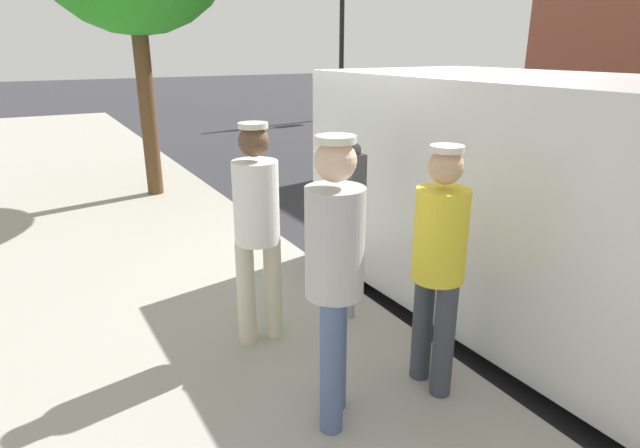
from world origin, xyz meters
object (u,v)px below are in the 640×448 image
(pedestrian_in_yellow, at_px, (439,257))
(parking_meter_near, at_px, (353,203))
(pedestrian_in_white, at_px, (257,221))
(pedestrian_in_gray, at_px, (334,267))
(traffic_light_corner, at_px, (363,10))
(parked_van, at_px, (598,215))

(pedestrian_in_yellow, bearing_deg, parking_meter_near, -91.65)
(pedestrian_in_white, bearing_deg, pedestrian_in_gray, 90.97)
(pedestrian_in_gray, xyz_separation_m, traffic_light_corner, (-9.07, -13.45, 2.34))
(parking_meter_near, relative_size, pedestrian_in_yellow, 0.91)
(pedestrian_in_white, xyz_separation_m, traffic_light_corner, (-9.09, -12.35, 2.38))
(parking_meter_near, height_order, traffic_light_corner, traffic_light_corner)
(parking_meter_near, relative_size, traffic_light_corner, 0.29)
(pedestrian_in_yellow, bearing_deg, pedestrian_in_white, -55.65)
(parked_van, height_order, traffic_light_corner, traffic_light_corner)
(pedestrian_in_gray, distance_m, traffic_light_corner, 16.39)
(parking_meter_near, bearing_deg, parked_van, 143.31)
(pedestrian_in_white, relative_size, traffic_light_corner, 0.33)
(parking_meter_near, bearing_deg, pedestrian_in_gray, 52.95)
(parking_meter_near, xyz_separation_m, pedestrian_in_white, (0.81, -0.06, -0.04))
(parking_meter_near, bearing_deg, pedestrian_in_white, -4.30)
(pedestrian_in_white, height_order, parked_van, parked_van)
(parked_van, bearing_deg, traffic_light_corner, -116.65)
(parking_meter_near, bearing_deg, pedestrian_in_yellow, 88.35)
(pedestrian_in_yellow, distance_m, pedestrian_in_white, 1.37)
(parking_meter_near, distance_m, pedestrian_in_gray, 1.31)
(pedestrian_in_yellow, bearing_deg, pedestrian_in_gray, -2.33)
(pedestrian_in_gray, bearing_deg, pedestrian_in_white, -89.03)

